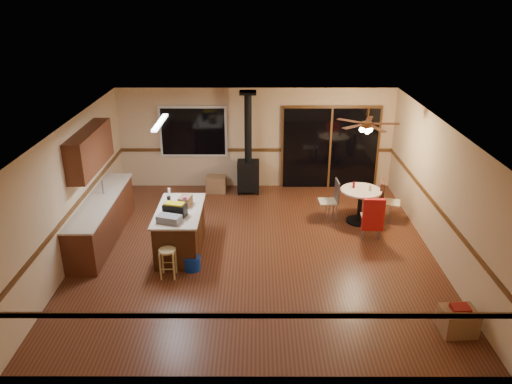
{
  "coord_description": "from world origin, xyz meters",
  "views": [
    {
      "loc": [
        0.02,
        -8.81,
        4.95
      ],
      "look_at": [
        0.0,
        0.3,
        1.15
      ],
      "focal_mm": 35.0,
      "sensor_mm": 36.0,
      "label": 1
    }
  ],
  "objects_px": {
    "wood_stove": "(248,165)",
    "toolbox_black": "(175,210)",
    "toolbox_grey": "(169,219)",
    "box_corner_a": "(458,321)",
    "box_corner_b": "(456,320)",
    "blue_bucket": "(192,263)",
    "chair_near": "(373,214)",
    "kitchen_island": "(180,230)",
    "chair_right": "(383,196)",
    "chair_left": "(333,196)",
    "box_under_window": "(216,184)",
    "dining_table": "(360,200)",
    "bar_stool": "(168,263)"
  },
  "relations": [
    {
      "from": "kitchen_island",
      "to": "chair_right",
      "type": "relative_size",
      "value": 2.4
    },
    {
      "from": "kitchen_island",
      "to": "box_under_window",
      "type": "relative_size",
      "value": 3.32
    },
    {
      "from": "toolbox_grey",
      "to": "box_corner_a",
      "type": "relative_size",
      "value": 0.85
    },
    {
      "from": "blue_bucket",
      "to": "chair_near",
      "type": "distance_m",
      "value": 3.81
    },
    {
      "from": "kitchen_island",
      "to": "toolbox_black",
      "type": "height_order",
      "value": "toolbox_black"
    },
    {
      "from": "wood_stove",
      "to": "chair_near",
      "type": "bearing_deg",
      "value": -45.06
    },
    {
      "from": "blue_bucket",
      "to": "chair_left",
      "type": "height_order",
      "value": "chair_left"
    },
    {
      "from": "wood_stove",
      "to": "blue_bucket",
      "type": "relative_size",
      "value": 7.92
    },
    {
      "from": "blue_bucket",
      "to": "chair_near",
      "type": "relative_size",
      "value": 0.45
    },
    {
      "from": "toolbox_grey",
      "to": "box_corner_a",
      "type": "distance_m",
      "value": 5.15
    },
    {
      "from": "blue_bucket",
      "to": "box_corner_a",
      "type": "height_order",
      "value": "box_corner_a"
    },
    {
      "from": "bar_stool",
      "to": "box_under_window",
      "type": "xyz_separation_m",
      "value": [
        0.57,
        4.07,
        -0.08
      ]
    },
    {
      "from": "bar_stool",
      "to": "chair_left",
      "type": "distance_m",
      "value": 4.1
    },
    {
      "from": "box_under_window",
      "to": "box_corner_b",
      "type": "bearing_deg",
      "value": -53.39
    },
    {
      "from": "chair_right",
      "to": "chair_left",
      "type": "bearing_deg",
      "value": 179.77
    },
    {
      "from": "wood_stove",
      "to": "toolbox_black",
      "type": "xyz_separation_m",
      "value": [
        -1.33,
        -3.32,
        0.29
      ]
    },
    {
      "from": "chair_left",
      "to": "box_under_window",
      "type": "relative_size",
      "value": 1.02
    },
    {
      "from": "box_corner_a",
      "to": "blue_bucket",
      "type": "bearing_deg",
      "value": 157.1
    },
    {
      "from": "box_corner_a",
      "to": "bar_stool",
      "type": "bearing_deg",
      "value": 161.58
    },
    {
      "from": "dining_table",
      "to": "box_corner_b",
      "type": "bearing_deg",
      "value": -78.25
    },
    {
      "from": "toolbox_black",
      "to": "chair_left",
      "type": "bearing_deg",
      "value": 27.62
    },
    {
      "from": "toolbox_grey",
      "to": "toolbox_black",
      "type": "xyz_separation_m",
      "value": [
        0.07,
        0.28,
        0.05
      ]
    },
    {
      "from": "toolbox_grey",
      "to": "blue_bucket",
      "type": "height_order",
      "value": "toolbox_grey"
    },
    {
      "from": "kitchen_island",
      "to": "chair_near",
      "type": "bearing_deg",
      "value": 6.44
    },
    {
      "from": "kitchen_island",
      "to": "wood_stove",
      "type": "relative_size",
      "value": 0.67
    },
    {
      "from": "bar_stool",
      "to": "toolbox_grey",
      "type": "bearing_deg",
      "value": 89.81
    },
    {
      "from": "chair_near",
      "to": "box_under_window",
      "type": "xyz_separation_m",
      "value": [
        -3.43,
        2.66,
        -0.39
      ]
    },
    {
      "from": "kitchen_island",
      "to": "chair_right",
      "type": "distance_m",
      "value": 4.57
    },
    {
      "from": "toolbox_grey",
      "to": "box_corner_a",
      "type": "height_order",
      "value": "toolbox_grey"
    },
    {
      "from": "chair_right",
      "to": "toolbox_black",
      "type": "bearing_deg",
      "value": -158.79
    },
    {
      "from": "toolbox_grey",
      "to": "wood_stove",
      "type": "bearing_deg",
      "value": 68.85
    },
    {
      "from": "toolbox_black",
      "to": "box_corner_b",
      "type": "bearing_deg",
      "value": -25.3
    },
    {
      "from": "kitchen_island",
      "to": "toolbox_black",
      "type": "xyz_separation_m",
      "value": [
        -0.03,
        -0.27,
        0.56
      ]
    },
    {
      "from": "toolbox_black",
      "to": "box_corner_a",
      "type": "xyz_separation_m",
      "value": [
        4.63,
        -2.26,
        -0.82
      ]
    },
    {
      "from": "bar_stool",
      "to": "box_corner_a",
      "type": "xyz_separation_m",
      "value": [
        4.7,
        -1.56,
        -0.08
      ]
    },
    {
      "from": "kitchen_island",
      "to": "toolbox_grey",
      "type": "bearing_deg",
      "value": -99.66
    },
    {
      "from": "dining_table",
      "to": "box_corner_a",
      "type": "xyz_separation_m",
      "value": [
        0.79,
        -3.85,
        -0.34
      ]
    },
    {
      "from": "bar_stool",
      "to": "chair_near",
      "type": "bearing_deg",
      "value": 19.4
    },
    {
      "from": "chair_left",
      "to": "bar_stool",
      "type": "bearing_deg",
      "value": -144.14
    },
    {
      "from": "kitchen_island",
      "to": "box_under_window",
      "type": "distance_m",
      "value": 3.15
    },
    {
      "from": "toolbox_black",
      "to": "chair_near",
      "type": "relative_size",
      "value": 0.61
    },
    {
      "from": "box_corner_a",
      "to": "box_corner_b",
      "type": "bearing_deg",
      "value": 90.0
    },
    {
      "from": "box_under_window",
      "to": "box_corner_a",
      "type": "bearing_deg",
      "value": -53.75
    },
    {
      "from": "kitchen_island",
      "to": "chair_near",
      "type": "distance_m",
      "value": 3.93
    },
    {
      "from": "box_corner_b",
      "to": "chair_near",
      "type": "bearing_deg",
      "value": 103.51
    },
    {
      "from": "kitchen_island",
      "to": "box_under_window",
      "type": "bearing_deg",
      "value": 81.37
    },
    {
      "from": "chair_right",
      "to": "chair_near",
      "type": "bearing_deg",
      "value": -113.82
    },
    {
      "from": "kitchen_island",
      "to": "chair_near",
      "type": "xyz_separation_m",
      "value": [
        3.9,
        0.44,
        0.14
      ]
    },
    {
      "from": "kitchen_island",
      "to": "bar_stool",
      "type": "relative_size",
      "value": 3.01
    },
    {
      "from": "chair_left",
      "to": "box_corner_b",
      "type": "height_order",
      "value": "chair_left"
    }
  ]
}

